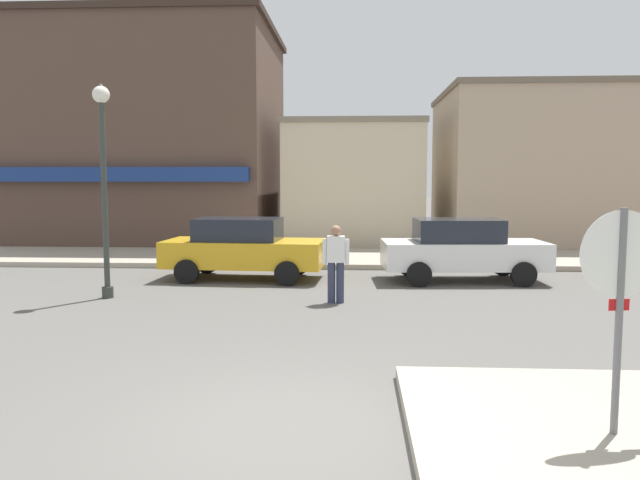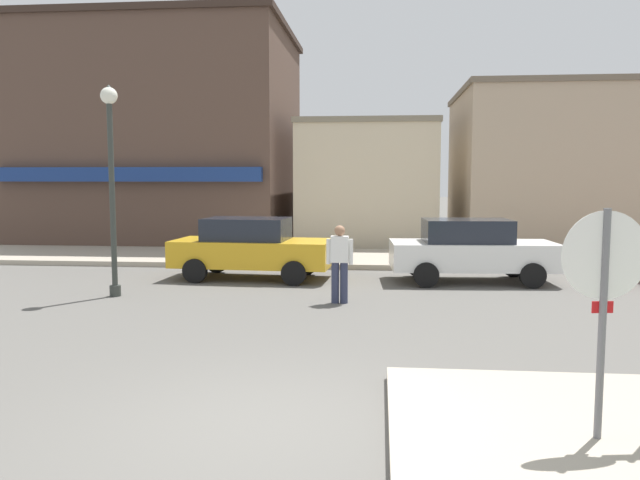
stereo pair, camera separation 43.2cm
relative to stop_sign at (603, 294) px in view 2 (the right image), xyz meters
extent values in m
plane|color=#5B5954|center=(-3.20, 0.36, -1.52)|extent=(160.00, 160.00, 0.00)
cube|color=#A89E8C|center=(-3.20, 13.47, -1.44)|extent=(80.00, 4.00, 0.15)
cylinder|color=slate|center=(0.00, -0.01, -0.37)|extent=(0.07, 0.07, 2.30)
cylinder|color=red|center=(0.00, 0.01, 0.35)|extent=(0.75, 0.12, 0.76)
cylinder|color=white|center=(0.00, 0.00, 0.35)|extent=(0.81, 0.13, 0.82)
cube|color=red|center=(0.00, 0.01, -0.13)|extent=(0.20, 0.04, 0.11)
cylinder|color=#333833|center=(-7.79, 7.08, 0.58)|extent=(0.12, 0.12, 4.20)
cylinder|color=#333833|center=(-7.79, 7.08, -1.40)|extent=(0.24, 0.24, 0.24)
sphere|color=white|center=(-7.79, 7.08, 2.79)|extent=(0.36, 0.36, 0.36)
cone|color=#333833|center=(-7.79, 7.08, 2.94)|extent=(0.32, 0.32, 0.18)
cube|color=gold|center=(-5.28, 9.71, -0.85)|extent=(4.10, 1.94, 0.66)
cube|color=#1E232D|center=(-5.43, 9.72, -0.24)|extent=(2.16, 1.52, 0.56)
cylinder|color=black|center=(-3.99, 10.49, -1.22)|extent=(0.61, 0.22, 0.60)
cylinder|color=black|center=(-4.09, 8.79, -1.22)|extent=(0.61, 0.22, 0.60)
cylinder|color=black|center=(-6.46, 10.64, -1.22)|extent=(0.61, 0.22, 0.60)
cylinder|color=black|center=(-6.57, 8.94, -1.22)|extent=(0.61, 0.22, 0.60)
cube|color=white|center=(0.24, 9.74, -0.85)|extent=(4.09, 1.92, 0.66)
cube|color=#1E232D|center=(0.09, 9.73, -0.24)|extent=(2.15, 1.51, 0.56)
cylinder|color=black|center=(1.43, 10.66, -1.22)|extent=(0.61, 0.21, 0.60)
cylinder|color=black|center=(1.52, 8.96, -1.22)|extent=(0.61, 0.21, 0.60)
cylinder|color=black|center=(-1.05, 10.52, -1.22)|extent=(0.61, 0.21, 0.60)
cylinder|color=black|center=(-0.95, 8.82, -1.22)|extent=(0.61, 0.21, 0.60)
cylinder|color=#2D334C|center=(-2.95, 6.81, -1.09)|extent=(0.16, 0.16, 0.85)
cylinder|color=#2D334C|center=(-2.77, 6.81, -1.09)|extent=(0.16, 0.16, 0.85)
cube|color=white|center=(-2.86, 6.81, -0.40)|extent=(0.36, 0.23, 0.54)
sphere|color=#9E7051|center=(-2.86, 6.81, -0.02)|extent=(0.22, 0.22, 0.22)
cylinder|color=white|center=(-3.09, 6.81, -0.45)|extent=(0.09, 0.09, 0.52)
cylinder|color=white|center=(-2.63, 6.81, -0.45)|extent=(0.09, 0.09, 0.52)
cube|color=brown|center=(-10.87, 19.48, 2.64)|extent=(10.05, 8.02, 8.32)
cube|color=navy|center=(-10.87, 15.32, 1.18)|extent=(9.55, 0.40, 0.50)
cube|color=#352721|center=(-10.87, 19.48, 6.92)|extent=(10.35, 8.27, 0.24)
cube|color=beige|center=(-2.56, 19.12, 0.74)|extent=(5.11, 6.28, 4.51)
cube|color=gray|center=(-2.56, 19.12, 3.09)|extent=(5.22, 6.40, 0.20)
cube|color=tan|center=(5.05, 19.06, 1.34)|extent=(8.15, 7.14, 5.71)
cube|color=#685B4C|center=(5.05, 19.06, 4.29)|extent=(8.32, 7.29, 0.20)
camera|label=1|loc=(-2.47, -5.88, 1.05)|focal=35.00mm
camera|label=2|loc=(-2.04, -5.85, 1.05)|focal=35.00mm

